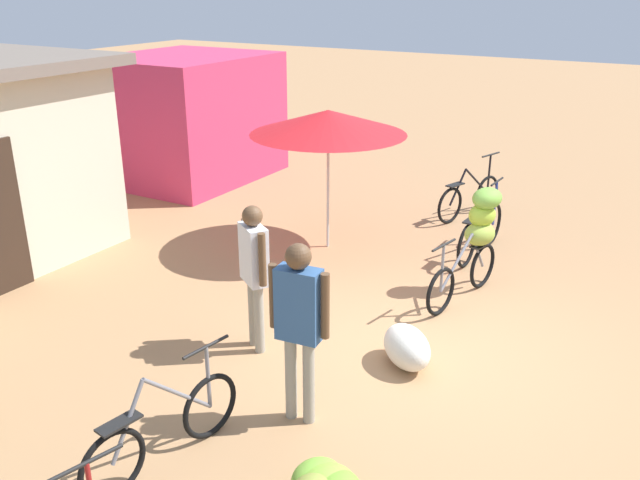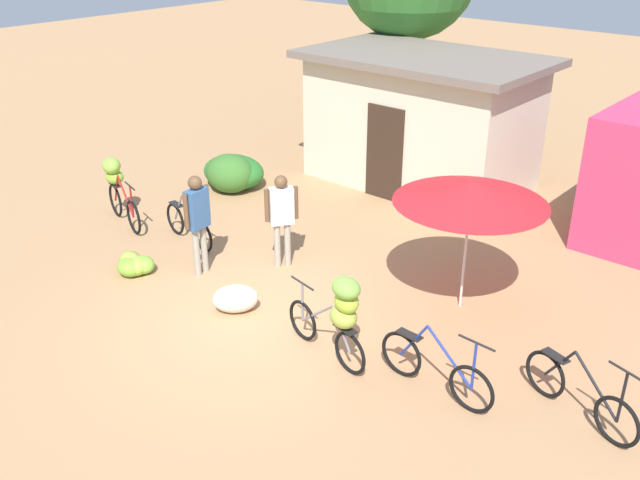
{
  "view_description": "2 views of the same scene",
  "coord_description": "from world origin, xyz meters",
  "px_view_note": "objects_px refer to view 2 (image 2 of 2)",
  "views": [
    {
      "loc": [
        -6.28,
        -2.29,
        3.85
      ],
      "look_at": [
        0.12,
        1.43,
        0.96
      ],
      "focal_mm": 37.64,
      "sensor_mm": 36.0,
      "label": 1
    },
    {
      "loc": [
        6.61,
        -6.21,
        5.69
      ],
      "look_at": [
        -0.17,
        1.67,
        0.72
      ],
      "focal_mm": 39.4,
      "sensor_mm": 36.0,
      "label": 2
    }
  ],
  "objects_px": {
    "bicycle_by_shop": "(435,369)",
    "bicycle_center_loaded": "(340,311)",
    "bicycle_leftmost": "(117,184)",
    "banana_pile_on_ground": "(135,265)",
    "bicycle_rightmost": "(580,395)",
    "produce_sack": "(235,299)",
    "person_vendor": "(197,215)",
    "building_low": "(421,119)",
    "bicycle_near_pile": "(189,226)",
    "market_umbrella": "(471,192)",
    "person_bystander": "(282,212)"
  },
  "relations": [
    {
      "from": "bicycle_leftmost",
      "to": "bicycle_center_loaded",
      "type": "distance_m",
      "value": 6.49
    },
    {
      "from": "bicycle_near_pile",
      "to": "produce_sack",
      "type": "distance_m",
      "value": 2.71
    },
    {
      "from": "person_bystander",
      "to": "bicycle_center_loaded",
      "type": "bearing_deg",
      "value": -32.05
    },
    {
      "from": "building_low",
      "to": "bicycle_by_shop",
      "type": "relative_size",
      "value": 2.95
    },
    {
      "from": "bicycle_leftmost",
      "to": "person_vendor",
      "type": "height_order",
      "value": "person_vendor"
    },
    {
      "from": "bicycle_leftmost",
      "to": "bicycle_near_pile",
      "type": "bearing_deg",
      "value": 6.47
    },
    {
      "from": "bicycle_rightmost",
      "to": "bicycle_near_pile",
      "type": "bearing_deg",
      "value": 178.97
    },
    {
      "from": "market_umbrella",
      "to": "person_vendor",
      "type": "height_order",
      "value": "market_umbrella"
    },
    {
      "from": "market_umbrella",
      "to": "bicycle_center_loaded",
      "type": "xyz_separation_m",
      "value": [
        -0.45,
        -2.45,
        -1.08
      ]
    },
    {
      "from": "bicycle_rightmost",
      "to": "person_bystander",
      "type": "xyz_separation_m",
      "value": [
        -5.5,
        0.59,
        0.68
      ]
    },
    {
      "from": "person_vendor",
      "to": "bicycle_near_pile",
      "type": "bearing_deg",
      "value": 149.44
    },
    {
      "from": "market_umbrella",
      "to": "bicycle_center_loaded",
      "type": "relative_size",
      "value": 1.4
    },
    {
      "from": "produce_sack",
      "to": "person_vendor",
      "type": "xyz_separation_m",
      "value": [
        -1.36,
        0.48,
        0.87
      ]
    },
    {
      "from": "market_umbrella",
      "to": "produce_sack",
      "type": "bearing_deg",
      "value": -136.63
    },
    {
      "from": "building_low",
      "to": "banana_pile_on_ground",
      "type": "bearing_deg",
      "value": -99.85
    },
    {
      "from": "bicycle_rightmost",
      "to": "bicycle_center_loaded",
      "type": "bearing_deg",
      "value": -160.35
    },
    {
      "from": "building_low",
      "to": "bicycle_center_loaded",
      "type": "relative_size",
      "value": 3.12
    },
    {
      "from": "bicycle_by_shop",
      "to": "person_bystander",
      "type": "distance_m",
      "value": 4.17
    },
    {
      "from": "banana_pile_on_ground",
      "to": "person_vendor",
      "type": "bearing_deg",
      "value": 40.87
    },
    {
      "from": "produce_sack",
      "to": "person_vendor",
      "type": "height_order",
      "value": "person_vendor"
    },
    {
      "from": "bicycle_leftmost",
      "to": "bicycle_center_loaded",
      "type": "height_order",
      "value": "bicycle_center_loaded"
    },
    {
      "from": "bicycle_by_shop",
      "to": "produce_sack",
      "type": "xyz_separation_m",
      "value": [
        -3.41,
        -0.29,
        -0.14
      ]
    },
    {
      "from": "bicycle_leftmost",
      "to": "bicycle_rightmost",
      "type": "relative_size",
      "value": 1.01
    },
    {
      "from": "building_low",
      "to": "bicycle_rightmost",
      "type": "bearing_deg",
      "value": -42.93
    },
    {
      "from": "market_umbrella",
      "to": "person_bystander",
      "type": "bearing_deg",
      "value": -164.86
    },
    {
      "from": "bicycle_rightmost",
      "to": "person_vendor",
      "type": "height_order",
      "value": "person_vendor"
    },
    {
      "from": "person_vendor",
      "to": "person_bystander",
      "type": "xyz_separation_m",
      "value": [
        0.86,
        1.1,
        -0.07
      ]
    },
    {
      "from": "bicycle_leftmost",
      "to": "banana_pile_on_ground",
      "type": "distance_m",
      "value": 2.48
    },
    {
      "from": "bicycle_center_loaded",
      "to": "produce_sack",
      "type": "height_order",
      "value": "bicycle_center_loaded"
    },
    {
      "from": "bicycle_rightmost",
      "to": "person_bystander",
      "type": "bearing_deg",
      "value": 173.91
    },
    {
      "from": "bicycle_near_pile",
      "to": "person_bystander",
      "type": "xyz_separation_m",
      "value": [
        1.96,
        0.45,
        0.68
      ]
    },
    {
      "from": "building_low",
      "to": "bicycle_near_pile",
      "type": "distance_m",
      "value": 5.77
    },
    {
      "from": "bicycle_near_pile",
      "to": "person_vendor",
      "type": "distance_m",
      "value": 1.48
    },
    {
      "from": "building_low",
      "to": "bicycle_by_shop",
      "type": "distance_m",
      "value": 7.8
    },
    {
      "from": "market_umbrella",
      "to": "person_bystander",
      "type": "distance_m",
      "value": 3.29
    },
    {
      "from": "market_umbrella",
      "to": "bicycle_by_shop",
      "type": "bearing_deg",
      "value": -68.01
    },
    {
      "from": "bicycle_rightmost",
      "to": "produce_sack",
      "type": "relative_size",
      "value": 2.33
    },
    {
      "from": "building_low",
      "to": "banana_pile_on_ground",
      "type": "distance_m",
      "value": 7.1
    },
    {
      "from": "market_umbrella",
      "to": "bicycle_by_shop",
      "type": "xyz_separation_m",
      "value": [
        0.85,
        -2.12,
        -1.57
      ]
    },
    {
      "from": "bicycle_by_shop",
      "to": "produce_sack",
      "type": "distance_m",
      "value": 3.42
    },
    {
      "from": "person_vendor",
      "to": "bicycle_center_loaded",
      "type": "bearing_deg",
      "value": -8.62
    },
    {
      "from": "bicycle_center_loaded",
      "to": "bicycle_by_shop",
      "type": "height_order",
      "value": "bicycle_center_loaded"
    },
    {
      "from": "bicycle_near_pile",
      "to": "banana_pile_on_ground",
      "type": "xyz_separation_m",
      "value": [
        0.24,
        -1.4,
        -0.18
      ]
    },
    {
      "from": "bicycle_center_loaded",
      "to": "person_vendor",
      "type": "xyz_separation_m",
      "value": [
        -3.46,
        0.52,
        0.24
      ]
    },
    {
      "from": "bicycle_by_shop",
      "to": "bicycle_center_loaded",
      "type": "bearing_deg",
      "value": -165.68
    },
    {
      "from": "bicycle_rightmost",
      "to": "person_vendor",
      "type": "distance_m",
      "value": 6.43
    },
    {
      "from": "bicycle_rightmost",
      "to": "banana_pile_on_ground",
      "type": "bearing_deg",
      "value": -170.11
    },
    {
      "from": "bicycle_leftmost",
      "to": "bicycle_center_loaded",
      "type": "bearing_deg",
      "value": -8.52
    },
    {
      "from": "bicycle_near_pile",
      "to": "banana_pile_on_ground",
      "type": "relative_size",
      "value": 2.17
    },
    {
      "from": "building_low",
      "to": "market_umbrella",
      "type": "distance_m",
      "value": 5.54
    }
  ]
}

